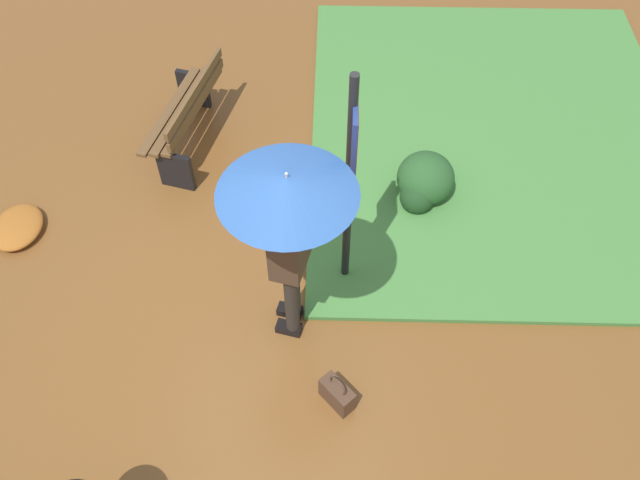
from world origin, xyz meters
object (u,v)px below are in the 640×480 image
person_with_umbrella (288,215)px  handbag (337,394)px  info_sign_post (351,166)px  park_bench (186,114)px

person_with_umbrella → handbag: (0.66, 0.37, -1.42)m
person_with_umbrella → info_sign_post: (-0.60, 0.45, -0.11)m
person_with_umbrella → park_bench: size_ratio=1.43×
person_with_umbrella → handbag: person_with_umbrella is taller
handbag → park_bench: (-2.98, -1.61, 0.28)m
info_sign_post → park_bench: bearing=-135.8°
info_sign_post → handbag: (1.25, -0.07, -1.32)m
handbag → park_bench: park_bench is taller
person_with_umbrella → handbag: 1.61m
person_with_umbrella → park_bench: (-2.32, -1.23, -1.15)m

